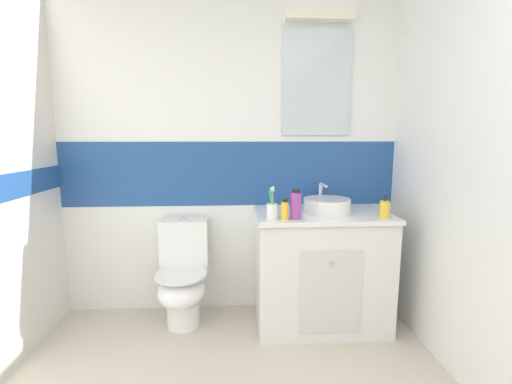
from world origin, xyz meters
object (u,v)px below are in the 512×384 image
(sink_basin, at_px, (327,205))
(soap_dispenser, at_px, (384,209))
(toothbrush_cup, at_px, (272,210))
(toilet, at_px, (183,277))
(mouthwash_bottle, at_px, (296,205))
(lotion_bottle_short, at_px, (285,210))

(sink_basin, xyz_separation_m, soap_dispenser, (0.34, -0.20, 0.00))
(soap_dispenser, bearing_deg, toothbrush_cup, -179.52)
(toilet, distance_m, soap_dispenser, 1.51)
(sink_basin, height_order, mouthwash_bottle, mouthwash_bottle)
(sink_basin, relative_size, mouthwash_bottle, 1.92)
(toilet, relative_size, mouthwash_bottle, 3.95)
(toilet, bearing_deg, toothbrush_cup, -22.01)
(toilet, xyz_separation_m, soap_dispenser, (1.39, -0.25, 0.55))
(mouthwash_bottle, bearing_deg, lotion_bottle_short, -165.45)
(toothbrush_cup, bearing_deg, mouthwash_bottle, 3.84)
(lotion_bottle_short, bearing_deg, toothbrush_cup, 173.80)
(sink_basin, bearing_deg, toilet, 177.36)
(toilet, bearing_deg, soap_dispenser, -10.19)
(toilet, bearing_deg, lotion_bottle_short, -20.32)
(toothbrush_cup, distance_m, lotion_bottle_short, 0.08)
(lotion_bottle_short, bearing_deg, soap_dispenser, 1.30)
(toothbrush_cup, xyz_separation_m, soap_dispenser, (0.76, 0.01, -0.00))
(mouthwash_bottle, relative_size, lotion_bottle_short, 1.43)
(lotion_bottle_short, bearing_deg, toilet, 159.68)
(mouthwash_bottle, bearing_deg, soap_dispenser, -0.41)
(sink_basin, distance_m, mouthwash_bottle, 0.33)
(mouthwash_bottle, height_order, lotion_bottle_short, mouthwash_bottle)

